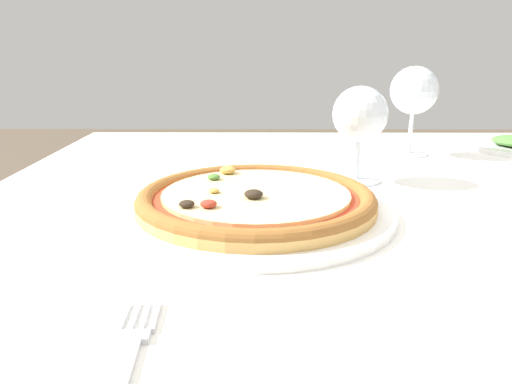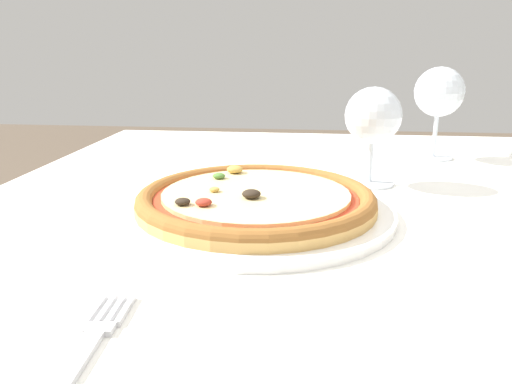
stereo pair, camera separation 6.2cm
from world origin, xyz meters
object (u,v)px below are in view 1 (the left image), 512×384
(pizza_plate, at_px, (256,202))
(fork, at_px, (125,360))
(dining_table, at_px, (367,257))
(wine_glass_far_left, at_px, (362,117))
(wine_glass_far_right, at_px, (414,92))

(pizza_plate, height_order, fork, pizza_plate)
(fork, bearing_deg, dining_table, 56.11)
(wine_glass_far_left, xyz_separation_m, wine_glass_far_right, (0.14, 0.20, 0.02))
(pizza_plate, height_order, wine_glass_far_left, wine_glass_far_left)
(dining_table, distance_m, pizza_plate, 0.19)
(pizza_plate, bearing_deg, wine_glass_far_left, 45.66)
(dining_table, distance_m, wine_glass_far_right, 0.40)
(dining_table, relative_size, fork, 6.66)
(pizza_plate, bearing_deg, fork, -105.56)
(wine_glass_far_right, bearing_deg, dining_table, -114.27)
(fork, distance_m, wine_glass_far_left, 0.54)
(fork, bearing_deg, wine_glass_far_left, 62.44)
(wine_glass_far_left, bearing_deg, fork, -117.56)
(pizza_plate, distance_m, wine_glass_far_right, 0.48)
(wine_glass_far_left, bearing_deg, wine_glass_far_right, 55.68)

